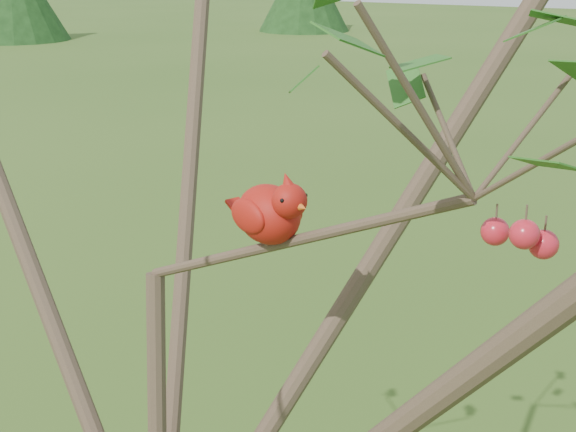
# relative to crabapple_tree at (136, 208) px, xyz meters

# --- Properties ---
(crabapple_tree) EXTENTS (2.35, 2.05, 2.95)m
(crabapple_tree) POSITION_rel_crabapple_tree_xyz_m (0.00, 0.00, 0.00)
(crabapple_tree) COLOR #3A281F
(crabapple_tree) RESTS_ON ground
(cardinal) EXTENTS (0.19, 0.13, 0.14)m
(cardinal) POSITION_rel_crabapple_tree_xyz_m (0.19, 0.10, -0.00)
(cardinal) COLOR #AD180E
(cardinal) RESTS_ON ground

